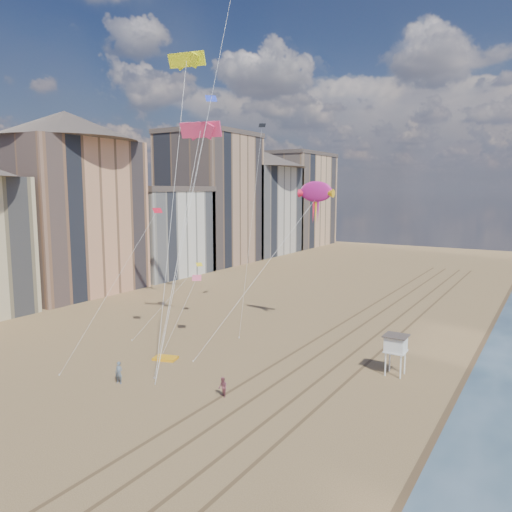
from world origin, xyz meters
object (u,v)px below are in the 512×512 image
(grounded_kite, at_px, (166,358))
(show_kite, at_px, (316,192))
(kite_flyer_b, at_px, (223,387))
(kite_flyer_a, at_px, (119,373))
(lifeguard_stand, at_px, (396,344))

(grounded_kite, height_order, show_kite, show_kite)
(kite_flyer_b, bearing_deg, show_kite, 126.72)
(kite_flyer_a, xyz_separation_m, kite_flyer_b, (9.17, 2.29, -0.14))
(show_kite, height_order, kite_flyer_b, show_kite)
(show_kite, bearing_deg, grounded_kite, -120.22)
(grounded_kite, distance_m, kite_flyer_a, 6.73)
(show_kite, height_order, kite_flyer_a, show_kite)
(grounded_kite, distance_m, show_kite, 23.68)
(show_kite, relative_size, kite_flyer_b, 13.35)
(grounded_kite, bearing_deg, kite_flyer_a, -99.53)
(kite_flyer_b, bearing_deg, grounded_kite, -170.26)
(lifeguard_stand, bearing_deg, kite_flyer_b, -130.89)
(grounded_kite, bearing_deg, lifeguard_stand, 4.97)
(show_kite, bearing_deg, kite_flyer_a, -110.42)
(lifeguard_stand, distance_m, grounded_kite, 21.73)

